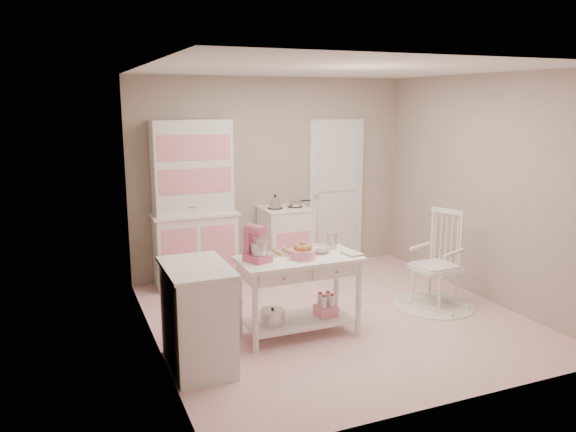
% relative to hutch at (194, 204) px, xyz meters
% --- Properties ---
extents(room_shell, '(3.84, 3.84, 2.62)m').
position_rel_hutch_xyz_m(room_shell, '(1.13, -1.66, 0.61)').
color(room_shell, pink).
rests_on(room_shell, ground).
extents(door, '(0.82, 0.05, 2.04)m').
position_rel_hutch_xyz_m(door, '(2.08, 0.21, -0.02)').
color(door, white).
rests_on(door, ground).
extents(hutch, '(1.06, 0.50, 2.08)m').
position_rel_hutch_xyz_m(hutch, '(0.00, 0.00, 0.00)').
color(hutch, white).
rests_on(hutch, ground).
extents(stove, '(0.62, 0.57, 0.92)m').
position_rel_hutch_xyz_m(stove, '(1.20, -0.05, -0.58)').
color(stove, white).
rests_on(stove, ground).
extents(base_cabinet, '(0.54, 0.84, 0.92)m').
position_rel_hutch_xyz_m(base_cabinet, '(-0.50, -2.20, -0.58)').
color(base_cabinet, white).
rests_on(base_cabinet, ground).
extents(lace_rug, '(0.92, 0.92, 0.01)m').
position_rel_hutch_xyz_m(lace_rug, '(2.33, -1.77, -1.03)').
color(lace_rug, white).
rests_on(lace_rug, ground).
extents(rocking_chair, '(0.72, 0.85, 1.10)m').
position_rel_hutch_xyz_m(rocking_chair, '(2.33, -1.77, -0.49)').
color(rocking_chair, white).
rests_on(rocking_chair, ground).
extents(work_table, '(1.20, 0.60, 0.80)m').
position_rel_hutch_xyz_m(work_table, '(0.58, -1.91, -0.64)').
color(work_table, white).
rests_on(work_table, ground).
extents(stand_mixer, '(0.29, 0.33, 0.34)m').
position_rel_hutch_xyz_m(stand_mixer, '(0.16, -1.89, -0.07)').
color(stand_mixer, '#CD567C').
rests_on(stand_mixer, work_table).
extents(cookie_tray, '(0.34, 0.24, 0.02)m').
position_rel_hutch_xyz_m(cookie_tray, '(0.43, -1.73, -0.23)').
color(cookie_tray, silver).
rests_on(cookie_tray, work_table).
extents(bread_basket, '(0.25, 0.25, 0.09)m').
position_rel_hutch_xyz_m(bread_basket, '(0.60, -1.96, -0.19)').
color(bread_basket, pink).
rests_on(bread_basket, work_table).
extents(mixing_bowl, '(0.22, 0.22, 0.07)m').
position_rel_hutch_xyz_m(mixing_bowl, '(0.84, -1.83, -0.21)').
color(mixing_bowl, beige).
rests_on(mixing_bowl, work_table).
extents(metal_pitcher, '(0.10, 0.10, 0.17)m').
position_rel_hutch_xyz_m(metal_pitcher, '(1.02, -1.75, -0.16)').
color(metal_pitcher, silver).
rests_on(metal_pitcher, work_table).
extents(recipe_book, '(0.18, 0.23, 0.02)m').
position_rel_hutch_xyz_m(recipe_book, '(1.03, -2.03, -0.23)').
color(recipe_book, beige).
rests_on(recipe_book, work_table).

